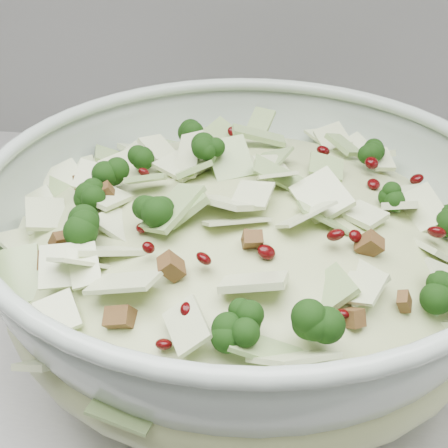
% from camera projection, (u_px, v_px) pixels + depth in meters
% --- Properties ---
extents(mixing_bowl, '(0.41, 0.41, 0.16)m').
position_uv_depth(mixing_bowl, '(246.00, 258.00, 0.49)').
color(mixing_bowl, '#ABBDAF').
rests_on(mixing_bowl, counter).
extents(salad, '(0.48, 0.48, 0.16)m').
position_uv_depth(salad, '(247.00, 231.00, 0.47)').
color(salad, '#B8BC81').
rests_on(salad, mixing_bowl).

